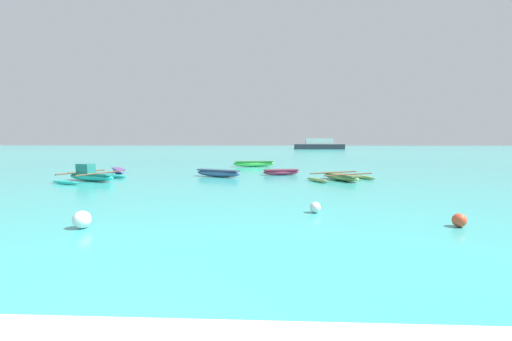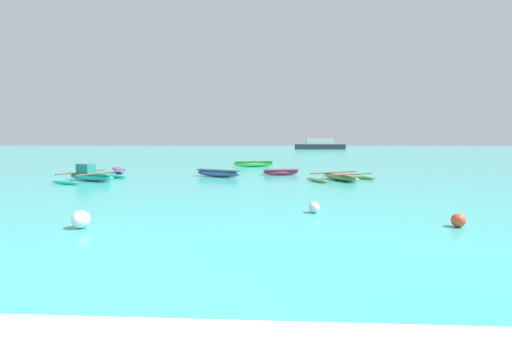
{
  "view_description": "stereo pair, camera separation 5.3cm",
  "coord_description": "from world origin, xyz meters",
  "px_view_note": "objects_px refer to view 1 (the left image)",
  "views": [
    {
      "loc": [
        1.62,
        -2.71,
        2.17
      ],
      "look_at": [
        0.65,
        18.37,
        0.25
      ],
      "focal_mm": 24.0,
      "sensor_mm": 36.0,
      "label": 1
    },
    {
      "loc": [
        1.67,
        -2.71,
        2.17
      ],
      "look_at": [
        0.65,
        18.37,
        0.25
      ],
      "focal_mm": 24.0,
      "sensor_mm": 36.0,
      "label": 2
    }
  ],
  "objects_px": {
    "moored_boat_0": "(218,173)",
    "mooring_buoy_2": "(82,220)",
    "moored_boat_4": "(90,175)",
    "mooring_buoy_1": "(459,220)",
    "mooring_buoy_0": "(315,207)",
    "distant_ferry": "(319,145)",
    "moored_boat_1": "(281,172)",
    "moored_boat_3": "(341,177)",
    "moored_boat_5": "(254,164)",
    "moored_boat_2": "(118,170)"
  },
  "relations": [
    {
      "from": "moored_boat_2",
      "to": "moored_boat_4",
      "type": "height_order",
      "value": "moored_boat_4"
    },
    {
      "from": "mooring_buoy_2",
      "to": "distant_ferry",
      "type": "bearing_deg",
      "value": 77.58
    },
    {
      "from": "moored_boat_5",
      "to": "mooring_buoy_0",
      "type": "bearing_deg",
      "value": -90.14
    },
    {
      "from": "moored_boat_1",
      "to": "mooring_buoy_0",
      "type": "xyz_separation_m",
      "value": [
        0.72,
        -10.84,
        -0.03
      ]
    },
    {
      "from": "mooring_buoy_0",
      "to": "distant_ferry",
      "type": "bearing_deg",
      "value": 82.11
    },
    {
      "from": "moored_boat_4",
      "to": "mooring_buoy_0",
      "type": "height_order",
      "value": "moored_boat_4"
    },
    {
      "from": "moored_boat_2",
      "to": "moored_boat_4",
      "type": "relative_size",
      "value": 0.62
    },
    {
      "from": "moored_boat_4",
      "to": "mooring_buoy_1",
      "type": "height_order",
      "value": "moored_boat_4"
    },
    {
      "from": "moored_boat_1",
      "to": "moored_boat_5",
      "type": "relative_size",
      "value": 0.69
    },
    {
      "from": "moored_boat_3",
      "to": "moored_boat_4",
      "type": "relative_size",
      "value": 1.02
    },
    {
      "from": "moored_boat_1",
      "to": "distant_ferry",
      "type": "relative_size",
      "value": 0.21
    },
    {
      "from": "moored_boat_0",
      "to": "moored_boat_1",
      "type": "relative_size",
      "value": 1.23
    },
    {
      "from": "moored_boat_2",
      "to": "mooring_buoy_2",
      "type": "relative_size",
      "value": 5.25
    },
    {
      "from": "mooring_buoy_1",
      "to": "distant_ferry",
      "type": "bearing_deg",
      "value": 85.06
    },
    {
      "from": "moored_boat_5",
      "to": "mooring_buoy_2",
      "type": "bearing_deg",
      "value": -108.67
    },
    {
      "from": "moored_boat_4",
      "to": "moored_boat_2",
      "type": "bearing_deg",
      "value": 117.34
    },
    {
      "from": "moored_boat_3",
      "to": "moored_boat_5",
      "type": "height_order",
      "value": "moored_boat_5"
    },
    {
      "from": "mooring_buoy_2",
      "to": "distant_ferry",
      "type": "xyz_separation_m",
      "value": [
        15.23,
        69.16,
        0.77
      ]
    },
    {
      "from": "moored_boat_0",
      "to": "mooring_buoy_2",
      "type": "relative_size",
      "value": 6.55
    },
    {
      "from": "moored_boat_4",
      "to": "distant_ferry",
      "type": "distance_m",
      "value": 63.06
    },
    {
      "from": "mooring_buoy_0",
      "to": "moored_boat_1",
      "type": "bearing_deg",
      "value": 93.8
    },
    {
      "from": "moored_boat_3",
      "to": "moored_boat_4",
      "type": "xyz_separation_m",
      "value": [
        -13.19,
        -0.83,
        0.1
      ]
    },
    {
      "from": "moored_boat_0",
      "to": "moored_boat_2",
      "type": "relative_size",
      "value": 1.25
    },
    {
      "from": "moored_boat_1",
      "to": "moored_boat_3",
      "type": "height_order",
      "value": "moored_boat_3"
    },
    {
      "from": "moored_boat_0",
      "to": "mooring_buoy_1",
      "type": "relative_size",
      "value": 8.39
    },
    {
      "from": "mooring_buoy_0",
      "to": "moored_boat_4",
      "type": "bearing_deg",
      "value": 145.77
    },
    {
      "from": "moored_boat_5",
      "to": "moored_boat_4",
      "type": "bearing_deg",
      "value": -138.69
    },
    {
      "from": "moored_boat_2",
      "to": "distant_ferry",
      "type": "relative_size",
      "value": 0.21
    },
    {
      "from": "moored_boat_4",
      "to": "mooring_buoy_1",
      "type": "relative_size",
      "value": 10.78
    },
    {
      "from": "mooring_buoy_1",
      "to": "mooring_buoy_2",
      "type": "xyz_separation_m",
      "value": [
        -9.3,
        -0.56,
        0.05
      ]
    },
    {
      "from": "mooring_buoy_0",
      "to": "mooring_buoy_1",
      "type": "distance_m",
      "value": 3.69
    },
    {
      "from": "mooring_buoy_0",
      "to": "distant_ferry",
      "type": "relative_size",
      "value": 0.03
    },
    {
      "from": "moored_boat_5",
      "to": "distant_ferry",
      "type": "distance_m",
      "value": 51.42
    },
    {
      "from": "moored_boat_5",
      "to": "mooring_buoy_0",
      "type": "distance_m",
      "value": 17.34
    },
    {
      "from": "mooring_buoy_0",
      "to": "moored_boat_3",
      "type": "bearing_deg",
      "value": 73.66
    },
    {
      "from": "moored_boat_1",
      "to": "mooring_buoy_2",
      "type": "height_order",
      "value": "mooring_buoy_2"
    },
    {
      "from": "moored_boat_0",
      "to": "moored_boat_4",
      "type": "xyz_separation_m",
      "value": [
        -6.39,
        -2.23,
        0.06
      ]
    },
    {
      "from": "moored_boat_1",
      "to": "mooring_buoy_2",
      "type": "distance_m",
      "value": 13.9
    },
    {
      "from": "moored_boat_4",
      "to": "moored_boat_5",
      "type": "relative_size",
      "value": 1.09
    },
    {
      "from": "moored_boat_3",
      "to": "mooring_buoy_0",
      "type": "height_order",
      "value": "moored_boat_3"
    },
    {
      "from": "moored_boat_4",
      "to": "mooring_buoy_0",
      "type": "xyz_separation_m",
      "value": [
        10.79,
        -7.34,
        -0.13
      ]
    },
    {
      "from": "moored_boat_5",
      "to": "mooring_buoy_1",
      "type": "distance_m",
      "value": 19.58
    },
    {
      "from": "moored_boat_0",
      "to": "mooring_buoy_0",
      "type": "height_order",
      "value": "moored_boat_0"
    },
    {
      "from": "mooring_buoy_1",
      "to": "moored_boat_2",
      "type": "bearing_deg",
      "value": 138.04
    },
    {
      "from": "moored_boat_1",
      "to": "mooring_buoy_2",
      "type": "relative_size",
      "value": 5.32
    },
    {
      "from": "moored_boat_1",
      "to": "distant_ferry",
      "type": "xyz_separation_m",
      "value": [
        10.02,
        56.28,
        0.79
      ]
    },
    {
      "from": "moored_boat_4",
      "to": "moored_boat_5",
      "type": "distance_m",
      "value": 12.68
    },
    {
      "from": "moored_boat_1",
      "to": "moored_boat_4",
      "type": "distance_m",
      "value": 10.66
    },
    {
      "from": "moored_boat_2",
      "to": "mooring_buoy_2",
      "type": "height_order",
      "value": "mooring_buoy_2"
    },
    {
      "from": "moored_boat_3",
      "to": "distant_ferry",
      "type": "bearing_deg",
      "value": 145.41
    }
  ]
}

